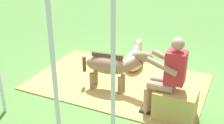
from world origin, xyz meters
TOP-DOWN VIEW (x-y plane):
  - ground_plane at (0.00, 0.00)m, footprint 24.00×24.00m
  - hay_patch at (0.22, -0.04)m, footprint 3.40×2.22m
  - hay_bale at (-1.10, 0.68)m, footprint 0.66×0.49m
  - person_seated at (-0.93, 0.68)m, footprint 0.67×0.42m
  - pony_standing at (0.20, 0.31)m, footprint 1.35×0.41m
  - pony_lying at (0.20, -0.92)m, footprint 0.59×1.36m
  - tent_pole_left at (-0.53, 1.86)m, footprint 0.06×0.06m
  - tent_pole_mid at (0.09, 2.20)m, footprint 0.06×0.06m

SIDE VIEW (x-z plane):
  - ground_plane at x=0.00m, z-range 0.00..0.00m
  - hay_patch at x=0.22m, z-range 0.00..0.02m
  - pony_lying at x=0.20m, z-range -0.02..0.40m
  - hay_bale at x=-1.10m, z-range 0.00..0.49m
  - pony_standing at x=0.20m, z-range 0.08..0.96m
  - person_seated at x=-0.93m, z-range 0.07..1.44m
  - tent_pole_left at x=-0.53m, z-range 0.00..2.43m
  - tent_pole_mid at x=0.09m, z-range 0.00..2.43m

